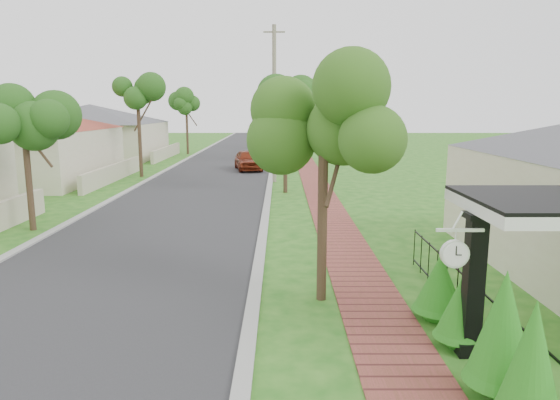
% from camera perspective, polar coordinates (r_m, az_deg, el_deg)
% --- Properties ---
extents(ground, '(160.00, 160.00, 0.00)m').
position_cam_1_polar(ground, '(10.14, -7.22, -14.29)').
color(ground, '#206117').
rests_on(ground, ground).
extents(road, '(7.00, 120.00, 0.02)m').
position_cam_1_polar(road, '(29.75, -8.17, 2.13)').
color(road, '#28282B').
rests_on(road, ground).
extents(kerb_right, '(0.30, 120.00, 0.10)m').
position_cam_1_polar(kerb_right, '(29.45, -1.12, 2.15)').
color(kerb_right, '#9E9E99').
rests_on(kerb_right, ground).
extents(kerb_left, '(0.30, 120.00, 0.10)m').
position_cam_1_polar(kerb_left, '(30.48, -14.98, 2.08)').
color(kerb_left, '#9E9E99').
rests_on(kerb_left, ground).
extents(sidewalk, '(1.50, 120.00, 0.03)m').
position_cam_1_polar(sidewalk, '(29.51, 3.94, 2.15)').
color(sidewalk, '#953F3B').
rests_on(sidewalk, ground).
extents(porch_post, '(0.48, 0.48, 2.52)m').
position_cam_1_polar(porch_post, '(9.32, 21.17, -9.78)').
color(porch_post, black).
rests_on(porch_post, ground).
extents(picket_fence, '(0.03, 8.02, 1.00)m').
position_cam_1_polar(picket_fence, '(10.51, 20.80, -10.85)').
color(picket_fence, black).
rests_on(picket_fence, ground).
extents(street_trees, '(10.70, 37.65, 5.89)m').
position_cam_1_polar(street_trees, '(36.22, -6.61, 10.83)').
color(street_trees, '#382619').
rests_on(street_trees, ground).
extents(hedge_row, '(0.93, 4.53, 2.09)m').
position_cam_1_polar(hedge_row, '(8.93, 21.66, -12.79)').
color(hedge_row, '#145E12').
rests_on(hedge_row, ground).
extents(far_house_red, '(15.56, 15.56, 4.60)m').
position_cam_1_polar(far_house_red, '(33.40, -29.17, 5.86)').
color(far_house_red, beige).
rests_on(far_house_red, ground).
extents(far_house_grey, '(15.56, 15.56, 4.60)m').
position_cam_1_polar(far_house_grey, '(46.12, -20.73, 7.40)').
color(far_house_grey, beige).
rests_on(far_house_grey, ground).
extents(parked_car_red, '(2.41, 4.36, 1.40)m').
position_cam_1_polar(parked_car_red, '(34.81, -3.67, 4.57)').
color(parked_car_red, maroon).
rests_on(parked_car_red, ground).
extents(parked_car_white, '(1.74, 4.86, 1.60)m').
position_cam_1_polar(parked_car_white, '(45.58, -1.72, 6.09)').
color(parked_car_white, '#BDBCBE').
rests_on(parked_car_white, ground).
extents(near_tree, '(1.89, 1.89, 4.86)m').
position_cam_1_polar(near_tree, '(10.68, 5.03, 8.44)').
color(near_tree, '#382619').
rests_on(near_tree, ground).
extents(utility_pole, '(1.20, 0.24, 8.81)m').
position_cam_1_polar(utility_pole, '(28.86, -0.66, 10.88)').
color(utility_pole, gray).
rests_on(utility_pole, ground).
extents(station_clock, '(0.77, 0.13, 0.65)m').
position_cam_1_polar(station_clock, '(8.54, 19.37, -5.63)').
color(station_clock, white).
rests_on(station_clock, ground).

